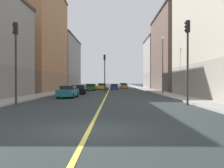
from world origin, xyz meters
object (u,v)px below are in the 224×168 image
at_px(car_black, 79,90).
at_px(building_left_mid, 188,52).
at_px(traffic_light_median_far, 105,68).
at_px(car_green, 91,87).
at_px(building_left_far, 169,63).
at_px(car_orange, 124,86).
at_px(car_white, 123,85).
at_px(car_yellow, 102,86).
at_px(building_right_distant, 54,63).
at_px(traffic_light_left_near, 187,51).
at_px(car_teal, 68,92).
at_px(building_right_midblock, 26,39).
at_px(traffic_light_right_near, 16,52).
at_px(car_blue, 114,87).
at_px(street_lamp_left_near, 163,59).

bearing_deg(car_black, building_left_mid, 36.03).
distance_m(traffic_light_median_far, car_green, 9.09).
relative_size(building_left_far, car_orange, 3.28).
relative_size(car_orange, car_white, 0.97).
distance_m(building_left_mid, car_black, 25.08).
bearing_deg(building_left_far, car_yellow, -149.63).
bearing_deg(building_left_mid, traffic_light_median_far, -155.42).
xyz_separation_m(building_right_distant, traffic_light_median_far, (14.90, -28.73, -2.90)).
relative_size(traffic_light_left_near, car_teal, 1.41).
bearing_deg(building_right_distant, traffic_light_median_far, -62.59).
xyz_separation_m(building_right_midblock, building_right_distant, (0.00, 23.66, -2.77)).
bearing_deg(traffic_light_right_near, car_orange, 78.36).
xyz_separation_m(traffic_light_right_near, car_yellow, (4.91, 39.67, -3.35)).
xyz_separation_m(car_blue, car_teal, (-5.22, -31.33, 0.02)).
bearing_deg(building_left_far, car_green, -137.31).
bearing_deg(traffic_light_median_far, building_right_distant, 117.41).
xyz_separation_m(traffic_light_left_near, traffic_light_right_near, (-13.02, 0.00, -0.08)).
bearing_deg(building_left_mid, street_lamp_left_near, -116.41).
bearing_deg(building_left_far, car_orange, 179.05).
distance_m(building_left_mid, car_white, 29.77).
bearing_deg(traffic_light_right_near, car_black, 81.80).
bearing_deg(car_blue, street_lamp_left_near, -75.58).
xyz_separation_m(building_left_mid, car_orange, (-11.73, 18.31, -6.92)).
bearing_deg(traffic_light_left_near, traffic_light_right_near, 180.00).
relative_size(building_left_mid, building_right_midblock, 0.89).
bearing_deg(car_white, traffic_light_right_near, -99.97).
bearing_deg(car_orange, car_green, -112.41).
bearing_deg(car_black, building_right_distant, 107.84).
bearing_deg(traffic_light_left_near, car_teal, 139.18).
bearing_deg(building_right_midblock, traffic_light_right_near, -73.02).
bearing_deg(building_right_midblock, traffic_light_left_near, -53.14).
xyz_separation_m(traffic_light_left_near, traffic_light_median_far, (-7.07, 24.23, -0.07)).
bearing_deg(building_right_distant, car_teal, -75.47).
bearing_deg(traffic_light_right_near, building_right_distant, 99.59).
relative_size(traffic_light_right_near, car_black, 1.39).
relative_size(building_left_far, traffic_light_right_near, 2.33).
bearing_deg(car_green, building_left_far, 42.69).
bearing_deg(car_teal, building_left_mid, 48.81).
bearing_deg(car_green, car_teal, -91.36).
bearing_deg(street_lamp_left_near, car_white, 95.16).
bearing_deg(car_green, car_yellow, 75.47).
distance_m(car_blue, car_yellow, 2.84).
bearing_deg(car_yellow, traffic_light_median_far, -86.13).
height_order(building_left_far, street_lamp_left_near, building_left_far).
bearing_deg(traffic_light_left_near, traffic_light_median_far, 106.27).
height_order(building_left_mid, car_blue, building_left_mid).
relative_size(building_right_distant, car_black, 5.26).
height_order(traffic_light_median_far, street_lamp_left_near, street_lamp_left_near).
xyz_separation_m(building_right_midblock, car_green, (11.89, 2.81, -9.06)).
distance_m(building_left_far, car_yellow, 20.67).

